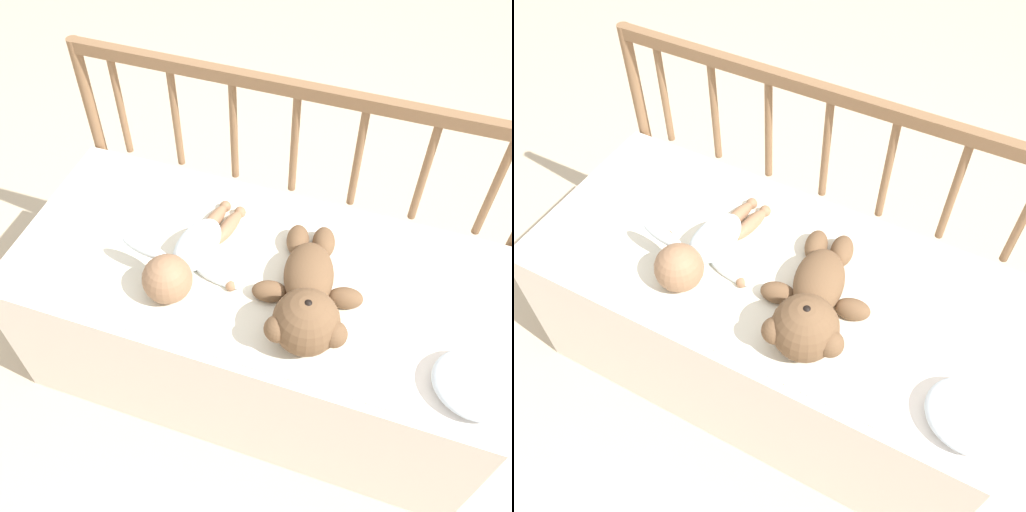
% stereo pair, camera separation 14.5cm
% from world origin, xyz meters
% --- Properties ---
extents(ground_plane, '(12.00, 12.00, 0.00)m').
position_xyz_m(ground_plane, '(0.00, 0.00, 0.00)').
color(ground_plane, '#C6B293').
extents(crib_mattress, '(1.32, 0.60, 0.51)m').
position_xyz_m(crib_mattress, '(0.00, 0.00, 0.26)').
color(crib_mattress, white).
rests_on(crib_mattress, ground_plane).
extents(crib_rail, '(1.32, 0.04, 0.87)m').
position_xyz_m(crib_rail, '(0.00, 0.32, 0.62)').
color(crib_rail, brown).
rests_on(crib_rail, ground_plane).
extents(blanket, '(0.83, 0.54, 0.01)m').
position_xyz_m(blanket, '(-0.00, -0.01, 0.52)').
color(blanket, silver).
rests_on(blanket, crib_mattress).
extents(teddy_bear, '(0.28, 0.42, 0.16)m').
position_xyz_m(teddy_bear, '(0.16, -0.09, 0.58)').
color(teddy_bear, brown).
rests_on(teddy_bear, crib_mattress).
extents(baby, '(0.32, 0.40, 0.13)m').
position_xyz_m(baby, '(-0.17, -0.06, 0.56)').
color(baby, white).
rests_on(baby, crib_mattress).
extents(small_pillow, '(0.20, 0.18, 0.06)m').
position_xyz_m(small_pillow, '(0.57, -0.17, 0.54)').
color(small_pillow, silver).
rests_on(small_pillow, crib_mattress).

